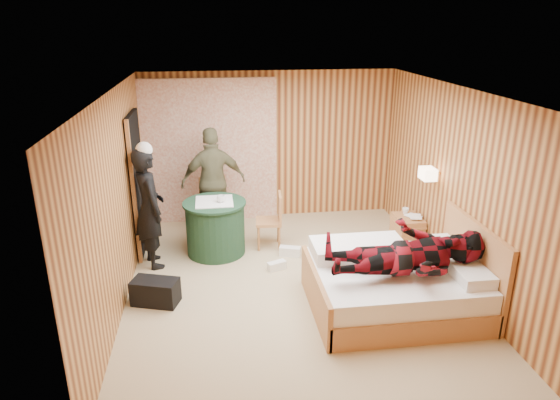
{
  "coord_description": "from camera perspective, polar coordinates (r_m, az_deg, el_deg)",
  "views": [
    {
      "loc": [
        -0.94,
        -5.69,
        3.27
      ],
      "look_at": [
        -0.12,
        0.37,
        1.05
      ],
      "focal_mm": 32.0,
      "sensor_mm": 36.0,
      "label": 1
    }
  ],
  "objects": [
    {
      "name": "floor",
      "position": [
        6.63,
        1.44,
        -9.59
      ],
      "size": [
        4.2,
        5.0,
        0.01
      ],
      "primitive_type": "cube",
      "color": "tan",
      "rests_on": "ground"
    },
    {
      "name": "ceiling",
      "position": [
        5.82,
        1.66,
        12.35
      ],
      "size": [
        4.2,
        5.0,
        0.01
      ],
      "primitive_type": "cube",
      "color": "white",
      "rests_on": "wall_back"
    },
    {
      "name": "wall_back",
      "position": [
        8.49,
        -1.18,
        6.18
      ],
      "size": [
        4.2,
        0.02,
        2.5
      ],
      "primitive_type": "cube",
      "color": "tan",
      "rests_on": "floor"
    },
    {
      "name": "wall_left",
      "position": [
        6.15,
        -18.15,
        -0.25
      ],
      "size": [
        0.02,
        5.0,
        2.5
      ],
      "primitive_type": "cube",
      "color": "tan",
      "rests_on": "floor"
    },
    {
      "name": "wall_right",
      "position": [
        6.76,
        19.4,
        1.41
      ],
      "size": [
        0.02,
        5.0,
        2.5
      ],
      "primitive_type": "cube",
      "color": "tan",
      "rests_on": "floor"
    },
    {
      "name": "curtain",
      "position": [
        8.38,
        -7.96,
        5.46
      ],
      "size": [
        2.2,
        0.08,
        2.4
      ],
      "primitive_type": "cube",
      "color": "silver",
      "rests_on": "floor"
    },
    {
      "name": "doorway",
      "position": [
        7.52,
        -15.95,
        1.8
      ],
      "size": [
        0.06,
        0.9,
        2.05
      ],
      "primitive_type": "cube",
      "color": "black",
      "rests_on": "floor"
    },
    {
      "name": "wall_lamp",
      "position": [
        7.06,
        16.56,
        2.9
      ],
      "size": [
        0.26,
        0.24,
        0.16
      ],
      "color": "gold",
      "rests_on": "wall_right"
    },
    {
      "name": "bed",
      "position": [
        6.17,
        13.06,
        -9.36
      ],
      "size": [
        1.97,
        1.52,
        1.04
      ],
      "color": "tan",
      "rests_on": "floor"
    },
    {
      "name": "nightstand",
      "position": [
        7.75,
        14.3,
        -3.56
      ],
      "size": [
        0.38,
        0.52,
        0.5
      ],
      "color": "tan",
      "rests_on": "floor"
    },
    {
      "name": "round_table",
      "position": [
        7.37,
        -7.38,
        -3.07
      ],
      "size": [
        0.91,
        0.91,
        0.81
      ],
      "color": "#1F4329",
      "rests_on": "floor"
    },
    {
      "name": "chair_far",
      "position": [
        7.99,
        -7.57,
        -0.21
      ],
      "size": [
        0.47,
        0.47,
        0.93
      ],
      "rotation": [
        0.0,
        0.0,
        0.13
      ],
      "color": "tan",
      "rests_on": "floor"
    },
    {
      "name": "chair_near",
      "position": [
        7.48,
        -0.75,
        -1.89
      ],
      "size": [
        0.41,
        0.41,
        0.84
      ],
      "rotation": [
        0.0,
        0.0,
        -1.66
      ],
      "color": "tan",
      "rests_on": "floor"
    },
    {
      "name": "duffel_bag",
      "position": [
        6.34,
        -14.05,
        -10.13
      ],
      "size": [
        0.61,
        0.45,
        0.31
      ],
      "primitive_type": "cube",
      "rotation": [
        0.0,
        0.0,
        -0.31
      ],
      "color": "black",
      "rests_on": "floor"
    },
    {
      "name": "sneaker_left",
      "position": [
        6.97,
        -0.37,
        -7.51
      ],
      "size": [
        0.28,
        0.2,
        0.12
      ],
      "primitive_type": "cube",
      "rotation": [
        0.0,
        0.0,
        0.39
      ],
      "color": "white",
      "rests_on": "floor"
    },
    {
      "name": "sneaker_right",
      "position": [
        7.35,
        1.15,
        -5.88
      ],
      "size": [
        0.33,
        0.22,
        0.14
      ],
      "primitive_type": "cube",
      "rotation": [
        0.0,
        0.0,
        -0.32
      ],
      "color": "white",
      "rests_on": "floor"
    },
    {
      "name": "woman_standing",
      "position": [
        7.03,
        -14.69,
        -0.91
      ],
      "size": [
        0.59,
        0.72,
        1.69
      ],
      "primitive_type": "imported",
      "rotation": [
        0.0,
        0.0,
        1.93
      ],
      "color": "black",
      "rests_on": "floor"
    },
    {
      "name": "man_at_table",
      "position": [
        7.93,
        -7.61,
        2.1
      ],
      "size": [
        1.06,
        0.57,
        1.72
      ],
      "primitive_type": "imported",
      "rotation": [
        0.0,
        0.0,
        3.29
      ],
      "color": "#676545",
      "rests_on": "floor"
    },
    {
      "name": "man_on_bed",
      "position": [
        5.7,
        14.56,
        -4.71
      ],
      "size": [
        0.86,
        0.67,
        1.77
      ],
      "primitive_type": "imported",
      "rotation": [
        0.0,
        1.57,
        0.0
      ],
      "color": "maroon",
      "rests_on": "bed"
    },
    {
      "name": "book_lower",
      "position": [
        7.61,
        14.6,
        -1.96
      ],
      "size": [
        0.26,
        0.28,
        0.02
      ],
      "primitive_type": "imported",
      "rotation": [
        0.0,
        0.0,
        0.53
      ],
      "color": "white",
      "rests_on": "nightstand"
    },
    {
      "name": "book_upper",
      "position": [
        7.6,
        14.61,
        -1.82
      ],
      "size": [
        0.22,
        0.26,
        0.02
      ],
      "primitive_type": "imported",
      "rotation": [
        0.0,
        0.0,
        -0.3
      ],
      "color": "white",
      "rests_on": "nightstand"
    },
    {
      "name": "cup_nightstand",
      "position": [
        7.75,
        14.14,
        -1.22
      ],
      "size": [
        0.13,
        0.13,
        0.09
      ],
      "primitive_type": "imported",
      "rotation": [
        0.0,
        0.0,
        -0.42
      ],
      "color": "white",
      "rests_on": "nightstand"
    },
    {
      "name": "cup_table",
      "position": [
        7.16,
        -6.74,
        0.14
      ],
      "size": [
        0.13,
        0.13,
        0.1
      ],
      "primitive_type": "imported",
      "rotation": [
        0.0,
        0.0,
        0.02
      ],
      "color": "white",
      "rests_on": "round_table"
    }
  ]
}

